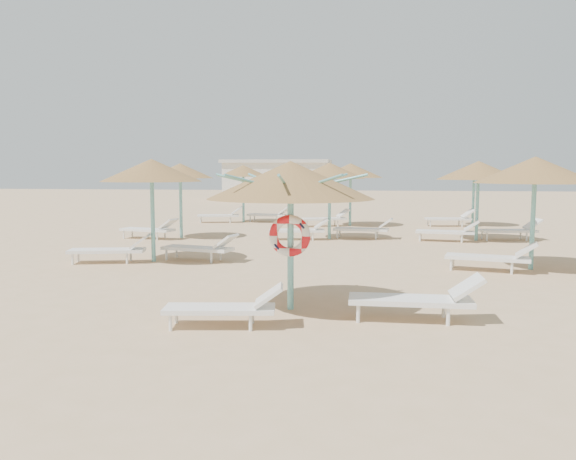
# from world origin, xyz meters

# --- Properties ---
(ground) EXTENTS (120.00, 120.00, 0.00)m
(ground) POSITION_xyz_m (0.00, 0.00, 0.00)
(ground) COLOR tan
(ground) RESTS_ON ground
(main_palapa) EXTENTS (2.83, 2.83, 2.53)m
(main_palapa) POSITION_xyz_m (-0.16, 0.15, 2.20)
(main_palapa) COLOR #6AB8B7
(main_palapa) RESTS_ON ground
(lounger_main_a) EXTENTS (1.86, 0.78, 0.65)m
(lounger_main_a) POSITION_xyz_m (-0.96, -1.09, 0.31)
(lounger_main_a) COLOR white
(lounger_main_a) RESTS_ON ground
(lounger_main_b) EXTENTS (2.07, 0.63, 0.75)m
(lounger_main_b) POSITION_xyz_m (1.96, -0.30, 0.36)
(lounger_main_b) COLOR white
(lounger_main_b) RESTS_ON ground
(palapa_field) EXTENTS (19.17, 14.43, 2.71)m
(palapa_field) POSITION_xyz_m (1.67, 9.83, 2.29)
(palapa_field) COLOR #6AB8B7
(palapa_field) RESTS_ON ground
(service_hut) EXTENTS (8.40, 4.40, 3.25)m
(service_hut) POSITION_xyz_m (-6.00, 35.00, 1.64)
(service_hut) COLOR silver
(service_hut) RESTS_ON ground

